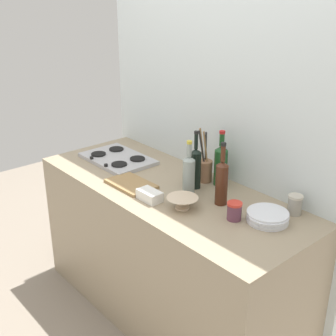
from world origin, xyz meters
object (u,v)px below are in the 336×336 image
at_px(condiment_jar_rear, 235,211).
at_px(plate_stack, 268,217).
at_px(wine_bottle_mid_right, 195,167).
at_px(wine_bottle_mid_left, 189,174).
at_px(mixing_bowl, 182,202).
at_px(butter_dish, 150,195).
at_px(wine_bottle_leftmost, 221,164).
at_px(utensil_crock, 205,169).
at_px(cutting_board, 131,184).
at_px(stovetop_hob, 118,159).
at_px(condiment_jar_front, 295,205).
at_px(wine_bottle_rightmost, 222,181).

bearing_deg(condiment_jar_rear, plate_stack, 39.89).
distance_m(plate_stack, condiment_jar_rear, 0.16).
bearing_deg(wine_bottle_mid_right, wine_bottle_mid_left, -64.25).
bearing_deg(mixing_bowl, wine_bottle_mid_left, 125.53).
height_order(butter_dish, condiment_jar_rear, condiment_jar_rear).
relative_size(wine_bottle_leftmost, condiment_jar_rear, 3.55).
xyz_separation_m(butter_dish, condiment_jar_rear, (0.45, 0.19, 0.02)).
height_order(plate_stack, utensil_crock, utensil_crock).
distance_m(wine_bottle_leftmost, utensil_crock, 0.12).
distance_m(mixing_bowl, cutting_board, 0.41).
height_order(butter_dish, utensil_crock, utensil_crock).
xyz_separation_m(stovetop_hob, mixing_bowl, (0.79, -0.14, 0.02)).
relative_size(stovetop_hob, condiment_jar_rear, 5.17).
bearing_deg(wine_bottle_mid_right, condiment_jar_front, 16.25).
relative_size(stovetop_hob, utensil_crock, 1.47).
distance_m(butter_dish, utensil_crock, 0.41).
distance_m(condiment_jar_front, cutting_board, 0.94).
bearing_deg(wine_bottle_mid_right, condiment_jar_rear, -15.42).
height_order(wine_bottle_rightmost, butter_dish, wine_bottle_rightmost).
distance_m(wine_bottle_mid_left, butter_dish, 0.24).
bearing_deg(plate_stack, wine_bottle_rightmost, -173.76).
distance_m(wine_bottle_leftmost, mixing_bowl, 0.39).
bearing_deg(mixing_bowl, plate_stack, 30.40).
height_order(stovetop_hob, condiment_jar_front, condiment_jar_front).
xyz_separation_m(mixing_bowl, butter_dish, (-0.19, -0.07, -0.01)).
relative_size(condiment_jar_front, condiment_jar_rear, 1.12).
height_order(wine_bottle_mid_right, cutting_board, wine_bottle_mid_right).
bearing_deg(condiment_jar_rear, wine_bottle_rightmost, 155.76).
height_order(wine_bottle_mid_left, utensil_crock, utensil_crock).
bearing_deg(wine_bottle_leftmost, mixing_bowl, -78.23).
relative_size(wine_bottle_mid_left, wine_bottle_rightmost, 0.92).
height_order(wine_bottle_mid_right, wine_bottle_rightmost, wine_bottle_rightmost).
relative_size(wine_bottle_leftmost, wine_bottle_mid_left, 1.03).
bearing_deg(wine_bottle_mid_right, stovetop_hob, -171.62).
xyz_separation_m(wine_bottle_mid_left, wine_bottle_rightmost, (0.19, 0.06, 0.01)).
height_order(mixing_bowl, cutting_board, mixing_bowl).
bearing_deg(wine_bottle_leftmost, wine_bottle_rightmost, -45.92).
height_order(wine_bottle_mid_right, condiment_jar_rear, wine_bottle_mid_right).
distance_m(wine_bottle_leftmost, cutting_board, 0.54).
relative_size(plate_stack, wine_bottle_mid_left, 0.67).
distance_m(wine_bottle_mid_left, cutting_board, 0.37).
distance_m(wine_bottle_rightmost, butter_dish, 0.40).
distance_m(wine_bottle_rightmost, utensil_crock, 0.31).
distance_m(stovetop_hob, cutting_board, 0.41).
bearing_deg(wine_bottle_leftmost, wine_bottle_mid_right, -114.66).
height_order(plate_stack, mixing_bowl, mixing_bowl).
height_order(wine_bottle_mid_left, wine_bottle_rightmost, wine_bottle_rightmost).
relative_size(utensil_crock, condiment_jar_front, 3.14).
height_order(condiment_jar_front, condiment_jar_rear, condiment_jar_front).
distance_m(stovetop_hob, wine_bottle_mid_right, 0.66).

